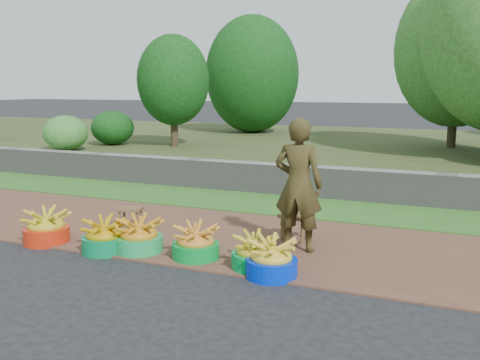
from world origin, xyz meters
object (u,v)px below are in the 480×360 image
at_px(basin_c, 139,237).
at_px(basin_e, 255,254).
at_px(basin_d, 196,244).
at_px(vendor_woman, 298,185).
at_px(basin_a, 46,228).
at_px(stool_right, 296,220).
at_px(basin_f, 272,260).
at_px(stool_left, 130,212).
at_px(basin_b, 105,237).

distance_m(basin_c, basin_e, 1.44).
relative_size(basin_d, vendor_woman, 0.34).
relative_size(basin_a, basin_c, 1.01).
relative_size(stool_right, vendor_woman, 0.28).
height_order(basin_e, basin_f, basin_f).
bearing_deg(basin_c, basin_d, 3.45).
bearing_deg(stool_left, basin_b, -72.25).
bearing_deg(basin_e, basin_b, -175.87).
bearing_deg(basin_f, basin_d, 168.79).
relative_size(basin_a, stool_left, 1.51).
xyz_separation_m(basin_e, vendor_woman, (0.22, 0.77, 0.62)).
distance_m(basin_a, basin_b, 0.89).
height_order(basin_c, basin_d, basin_c).
relative_size(basin_a, basin_f, 1.06).
distance_m(basin_a, basin_c, 1.27).
bearing_deg(stool_right, basin_f, -83.63).
relative_size(basin_d, basin_e, 1.05).
distance_m(basin_b, basin_d, 1.11).
height_order(basin_a, stool_right, basin_a).
distance_m(basin_d, basin_e, 0.73).
bearing_deg(basin_e, stool_right, 85.59).
xyz_separation_m(basin_d, basin_e, (0.73, -0.05, -0.01)).
distance_m(basin_c, basin_f, 1.68).
xyz_separation_m(stool_left, stool_right, (2.22, 0.31, 0.04)).
bearing_deg(basin_d, basin_f, -11.21).
bearing_deg(vendor_woman, basin_d, 35.41).
height_order(basin_b, basin_d, basin_b).
height_order(basin_d, stool_left, basin_d).
bearing_deg(stool_right, basin_b, -146.22).
height_order(stool_right, vendor_woman, vendor_woman).
xyz_separation_m(basin_c, basin_e, (1.44, -0.01, -0.01)).
xyz_separation_m(basin_b, basin_c, (0.38, 0.14, 0.01)).
height_order(basin_a, stool_left, basin_a).
height_order(basin_a, vendor_woman, vendor_woman).
xyz_separation_m(basin_b, stool_left, (-0.31, 0.97, 0.06)).
bearing_deg(basin_a, basin_c, 5.22).
xyz_separation_m(basin_c, stool_left, (-0.69, 0.83, 0.06)).
distance_m(basin_c, stool_right, 1.91).
height_order(basin_b, stool_left, basin_b).
bearing_deg(stool_left, basin_f, -22.41).
relative_size(basin_f, vendor_woman, 0.34).
relative_size(basin_b, basin_f, 1.01).
bearing_deg(stool_left, vendor_woman, -1.56).
bearing_deg(basin_a, basin_d, 4.58).
distance_m(basin_b, basin_f, 2.06).
xyz_separation_m(stool_left, vendor_woman, (2.35, -0.06, 0.55)).
relative_size(basin_a, vendor_woman, 0.36).
bearing_deg(stool_right, vendor_woman, -70.70).
bearing_deg(basin_e, basin_d, 176.09).
bearing_deg(basin_d, vendor_woman, 37.12).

